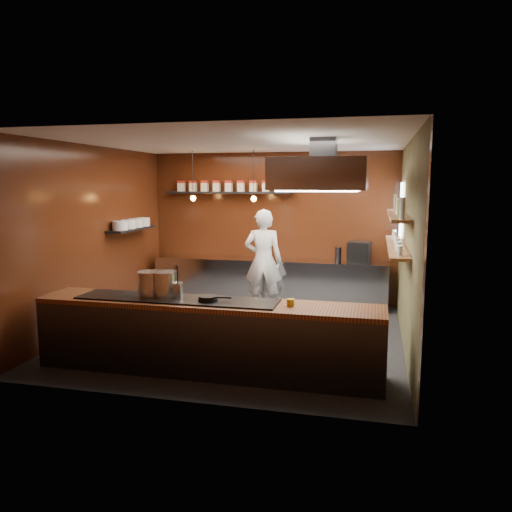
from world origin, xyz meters
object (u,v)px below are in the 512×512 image
(espresso_machine, at_px, (359,252))
(chef, at_px, (263,261))
(extractor_hood, at_px, (323,174))
(stockpot_large, at_px, (150,284))
(stockpot_small, at_px, (164,284))

(espresso_machine, bearing_deg, chef, -153.78)
(extractor_hood, height_order, chef, extractor_hood)
(extractor_hood, bearing_deg, espresso_machine, 79.77)
(extractor_hood, bearing_deg, stockpot_large, -151.14)
(stockpot_large, bearing_deg, extractor_hood, 28.86)
(stockpot_large, xyz_separation_m, chef, (0.80, 3.11, -0.14))
(espresso_machine, height_order, chef, chef)
(stockpot_small, relative_size, espresso_machine, 0.86)
(chef, bearing_deg, espresso_machine, -170.51)
(stockpot_small, xyz_separation_m, chef, (0.61, 3.10, -0.14))
(stockpot_large, distance_m, chef, 3.22)
(stockpot_large, xyz_separation_m, stockpot_small, (0.18, 0.01, 0.00))
(stockpot_small, xyz_separation_m, espresso_machine, (2.35, 3.62, -0.00))
(chef, bearing_deg, extractor_hood, 115.84)
(stockpot_small, distance_m, chef, 3.16)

